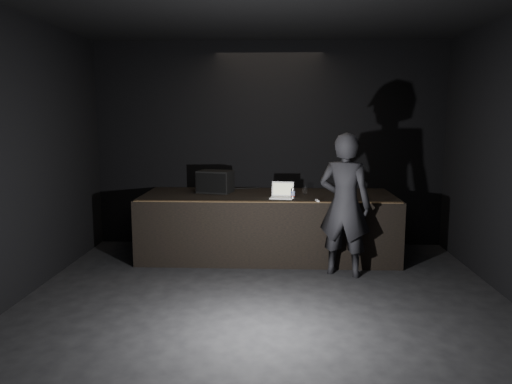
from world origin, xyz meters
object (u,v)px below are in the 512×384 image
at_px(laptop, 282,194).
at_px(person, 345,205).
at_px(stage_riser, 268,225).
at_px(stage_monitor, 215,182).
at_px(beer_can, 293,194).

bearing_deg(laptop, person, -28.83).
distance_m(stage_riser, laptop, 0.68).
bearing_deg(stage_monitor, stage_riser, 2.20).
bearing_deg(beer_can, person, -37.35).
height_order(stage_riser, beer_can, beer_can).
bearing_deg(laptop, stage_riser, 133.66).
relative_size(stage_monitor, laptop, 1.63).
xyz_separation_m(stage_riser, stage_monitor, (-0.87, 0.19, 0.68)).
xyz_separation_m(stage_riser, beer_can, (0.38, -0.41, 0.58)).
xyz_separation_m(stage_monitor, person, (1.96, -1.14, -0.17)).
height_order(stage_monitor, beer_can, stage_monitor).
xyz_separation_m(stage_riser, person, (1.09, -0.95, 0.51)).
bearing_deg(person, beer_can, -15.30).
bearing_deg(beer_can, stage_monitor, 154.62).
relative_size(stage_monitor, beer_can, 3.78).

